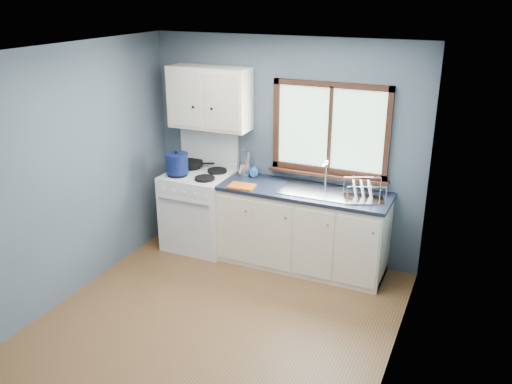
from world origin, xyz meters
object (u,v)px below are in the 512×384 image
at_px(base_cabinets, 302,232).
at_px(dish_rack, 363,195).
at_px(thermos, 247,164).
at_px(utensil_crock, 244,169).
at_px(stockpot, 177,163).
at_px(sink, 319,197).
at_px(gas_range, 199,208).
at_px(skillet, 192,163).

relative_size(base_cabinets, dish_rack, 3.76).
bearing_deg(thermos, utensil_crock, -174.82).
distance_m(base_cabinets, stockpot, 1.64).
bearing_deg(base_cabinets, sink, -0.13).
distance_m(gas_range, skillet, 0.55).
height_order(base_cabinets, utensil_crock, utensil_crock).
xyz_separation_m(stockpot, thermos, (0.74, 0.34, -0.01)).
height_order(stockpot, dish_rack, stockpot).
bearing_deg(skillet, base_cabinets, -27.62).
xyz_separation_m(utensil_crock, dish_rack, (1.45, -0.20, -0.02)).
bearing_deg(thermos, gas_range, -161.40).
xyz_separation_m(gas_range, base_cabinets, (1.31, 0.02, -0.08)).
bearing_deg(stockpot, skillet, 87.93).
distance_m(sink, thermos, 0.97).
xyz_separation_m(skillet, dish_rack, (2.13, -0.17, -0.01)).
relative_size(gas_range, utensil_crock, 3.56).
xyz_separation_m(skillet, utensil_crock, (0.68, 0.02, 0.01)).
bearing_deg(stockpot, utensil_crock, 25.59).
relative_size(thermos, dish_rack, 0.60).
bearing_deg(base_cabinets, thermos, 167.46).
bearing_deg(utensil_crock, base_cabinets, -11.59).
bearing_deg(gas_range, dish_rack, -0.42).
distance_m(stockpot, thermos, 0.81).
bearing_deg(base_cabinets, stockpot, -173.53).
bearing_deg(base_cabinets, gas_range, -179.18).
xyz_separation_m(base_cabinets, skillet, (-1.48, 0.14, 0.58)).
distance_m(sink, stockpot, 1.69).
bearing_deg(utensil_crock, thermos, 5.18).
distance_m(gas_range, base_cabinets, 1.31).
distance_m(sink, skillet, 1.67).
distance_m(base_cabinets, dish_rack, 0.87).
bearing_deg(base_cabinets, skillet, 174.65).
height_order(skillet, dish_rack, dish_rack).
height_order(thermos, dish_rack, thermos).
distance_m(base_cabinets, skillet, 1.59).
height_order(utensil_crock, dish_rack, utensil_crock).
bearing_deg(thermos, dish_rack, -8.10).
relative_size(gas_range, stockpot, 4.26).
distance_m(skillet, utensil_crock, 0.68).
bearing_deg(utensil_crock, sink, -9.52).
relative_size(base_cabinets, sink, 2.20).
xyz_separation_m(sink, dish_rack, (0.48, -0.03, 0.12)).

